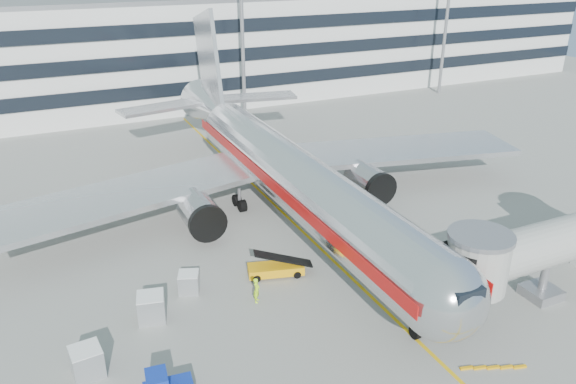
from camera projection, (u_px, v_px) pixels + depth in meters
name	position (u px, v px, depth m)	size (l,w,h in m)	color
ground	(348.00, 275.00, 40.98)	(180.00, 180.00, 0.00)	gray
lead_in_line	(290.00, 219.00, 49.29)	(0.25, 70.00, 0.01)	#DDA80B
main_jet	(282.00, 168.00, 49.03)	(50.95, 48.70, 16.06)	silver
jet_bridge	(569.00, 242.00, 37.49)	(17.80, 4.50, 7.00)	silver
terminal	(157.00, 48.00, 86.02)	(150.00, 24.25, 15.60)	silver
light_mast_centre	(241.00, 7.00, 73.02)	(2.40, 1.20, 25.45)	gray
belt_loader	(276.00, 268.00, 40.70)	(4.34, 2.46, 2.03)	orange
cargo_container_left	(87.00, 362.00, 31.07)	(1.79, 1.79, 1.74)	#ABAEB2
cargo_container_right	(189.00, 282.00, 38.70)	(1.76, 1.76, 1.45)	#ABAEB2
cargo_container_front	(151.00, 307.00, 35.74)	(2.00, 2.00, 1.78)	#ABAEB2
ramp_worker	(257.00, 290.00, 37.52)	(0.66, 0.43, 1.80)	#BAFF1A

